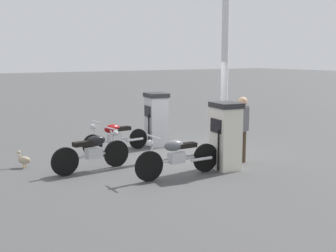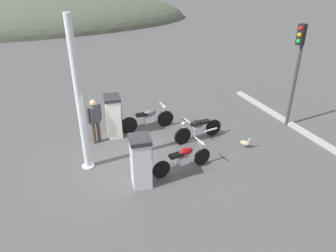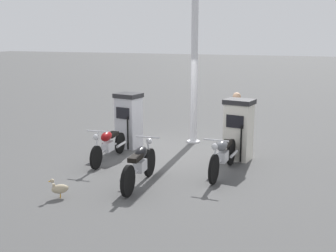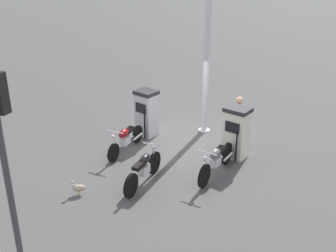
# 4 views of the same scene
# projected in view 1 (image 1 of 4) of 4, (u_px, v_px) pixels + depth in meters

# --- Properties ---
(ground_plane) EXTENTS (120.00, 120.00, 0.00)m
(ground_plane) POSITION_uv_depth(u_px,v_px,m) (184.00, 157.00, 11.70)
(ground_plane) COLOR #4C4C4C
(fuel_pump_near) EXTENTS (0.70, 0.75, 1.57)m
(fuel_pump_near) POSITION_uv_depth(u_px,v_px,m) (156.00, 119.00, 12.95)
(fuel_pump_near) COLOR silver
(fuel_pump_near) RESTS_ON ground
(fuel_pump_far) EXTENTS (0.69, 0.79, 1.58)m
(fuel_pump_far) POSITION_uv_depth(u_px,v_px,m) (226.00, 136.00, 10.30)
(fuel_pump_far) COLOR silver
(fuel_pump_far) RESTS_ON ground
(motorcycle_near_pump) EXTENTS (2.03, 0.56, 0.93)m
(motorcycle_near_pump) POSITION_uv_depth(u_px,v_px,m) (115.00, 136.00, 12.14)
(motorcycle_near_pump) COLOR black
(motorcycle_near_pump) RESTS_ON ground
(motorcycle_far_pump) EXTENTS (2.15, 0.56, 0.97)m
(motorcycle_far_pump) POSITION_uv_depth(u_px,v_px,m) (177.00, 156.00, 9.69)
(motorcycle_far_pump) COLOR black
(motorcycle_far_pump) RESTS_ON ground
(motorcycle_extra) EXTENTS (1.97, 0.56, 0.96)m
(motorcycle_extra) POSITION_uv_depth(u_px,v_px,m) (93.00, 152.00, 10.18)
(motorcycle_extra) COLOR black
(motorcycle_extra) RESTS_ON ground
(attendant_person) EXTENTS (0.56, 0.33, 1.65)m
(attendant_person) POSITION_uv_depth(u_px,v_px,m) (242.00, 125.00, 10.85)
(attendant_person) COLOR #473828
(attendant_person) RESTS_ON ground
(wandering_duck) EXTENTS (0.34, 0.36, 0.41)m
(wandering_duck) POSITION_uv_depth(u_px,v_px,m) (24.00, 160.00, 10.50)
(wandering_duck) COLOR tan
(wandering_duck) RESTS_ON ground
(canopy_support_pole) EXTENTS (0.40, 0.40, 4.69)m
(canopy_support_pole) POSITION_uv_depth(u_px,v_px,m) (225.00, 69.00, 12.14)
(canopy_support_pole) COLOR silver
(canopy_support_pole) RESTS_ON ground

